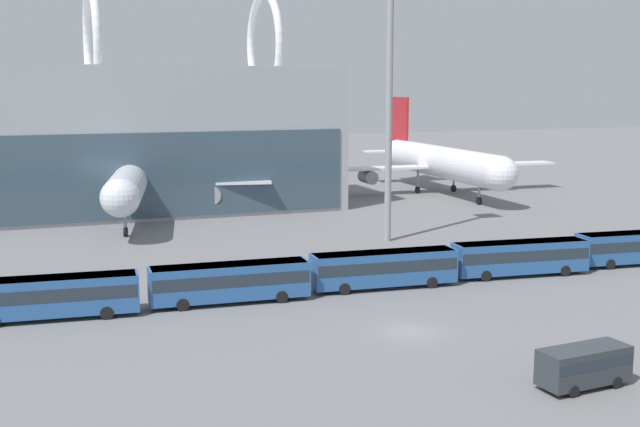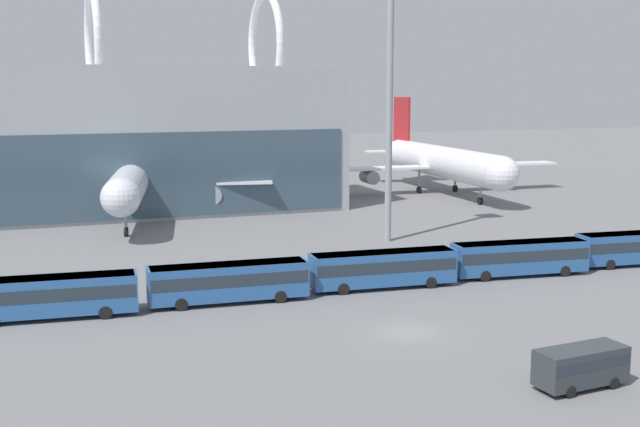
{
  "view_description": "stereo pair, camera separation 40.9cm",
  "coord_description": "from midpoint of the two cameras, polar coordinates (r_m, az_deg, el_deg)",
  "views": [
    {
      "loc": [
        -25.62,
        -48.84,
        17.27
      ],
      "look_at": [
        4.18,
        28.61,
        4.0
      ],
      "focal_mm": 45.0,
      "sensor_mm": 36.0,
      "label": 1
    },
    {
      "loc": [
        -25.24,
        -48.99,
        17.27
      ],
      "look_at": [
        4.18,
        28.61,
        4.0
      ],
      "focal_mm": 45.0,
      "sensor_mm": 36.0,
      "label": 2
    }
  ],
  "objects": [
    {
      "name": "ground_plane",
      "position": [
        57.77,
        6.47,
        -8.37
      ],
      "size": [
        440.0,
        440.0,
        0.0
      ],
      "primitive_type": "plane",
      "color": "slate"
    },
    {
      "name": "airliner_at_gate_near",
      "position": [
        107.48,
        -13.06,
        2.43
      ],
      "size": [
        36.38,
        39.2,
        15.36
      ],
      "rotation": [
        0.0,
        0.0,
        -1.78
      ],
      "color": "silver",
      "rests_on": "ground_plane"
    },
    {
      "name": "airliner_at_gate_far",
      "position": [
        131.03,
        8.62,
        3.69
      ],
      "size": [
        42.66,
        42.25,
        15.26
      ],
      "rotation": [
        0.0,
        0.0,
        -1.62
      ],
      "color": "white",
      "rests_on": "ground_plane"
    },
    {
      "name": "shuttle_bus_0",
      "position": [
        63.22,
        -18.49,
        -5.48
      ],
      "size": [
        12.95,
        3.71,
        3.21
      ],
      "rotation": [
        0.0,
        0.0,
        -0.09
      ],
      "color": "#285693",
      "rests_on": "ground_plane"
    },
    {
      "name": "shuttle_bus_1",
      "position": [
        64.68,
        -6.33,
        -4.73
      ],
      "size": [
        12.91,
        3.38,
        3.21
      ],
      "rotation": [
        0.0,
        0.0,
        -0.07
      ],
      "color": "#285693",
      "rests_on": "ground_plane"
    },
    {
      "name": "shuttle_bus_2",
      "position": [
        69.14,
        4.68,
        -3.8
      ],
      "size": [
        12.93,
        3.56,
        3.21
      ],
      "rotation": [
        0.0,
        0.0,
        -0.08
      ],
      "color": "#285693",
      "rests_on": "ground_plane"
    },
    {
      "name": "shuttle_bus_3",
      "position": [
        75.55,
        14.18,
        -2.94
      ],
      "size": [
        12.97,
        3.96,
        3.21
      ],
      "rotation": [
        0.0,
        0.0,
        -0.11
      ],
      "color": "#285693",
      "rests_on": "ground_plane"
    },
    {
      "name": "shuttle_bus_4",
      "position": [
        83.87,
        21.9,
        -2.15
      ],
      "size": [
        12.97,
        3.87,
        3.21
      ],
      "rotation": [
        0.0,
        0.0,
        -0.11
      ],
      "color": "#285693",
      "rests_on": "ground_plane"
    },
    {
      "name": "service_van_foreground",
      "position": [
        49.35,
        18.3,
        -10.15
      ],
      "size": [
        5.68,
        2.49,
        2.37
      ],
      "rotation": [
        0.0,
        0.0,
        0.07
      ],
      "color": "#2D3338",
      "rests_on": "ground_plane"
    },
    {
      "name": "floodlight_mast",
      "position": [
        88.81,
        5.13,
        10.48
      ],
      "size": [
        2.82,
        2.82,
        31.87
      ],
      "color": "gray",
      "rests_on": "ground_plane"
    },
    {
      "name": "lane_stripe_0",
      "position": [
        79.27,
        11.77,
        -3.69
      ],
      "size": [
        10.17,
        3.49,
        0.01
      ],
      "primitive_type": "cube",
      "rotation": [
        0.0,
        0.0,
        -0.31
      ],
      "color": "silver",
      "rests_on": "ground_plane"
    }
  ]
}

